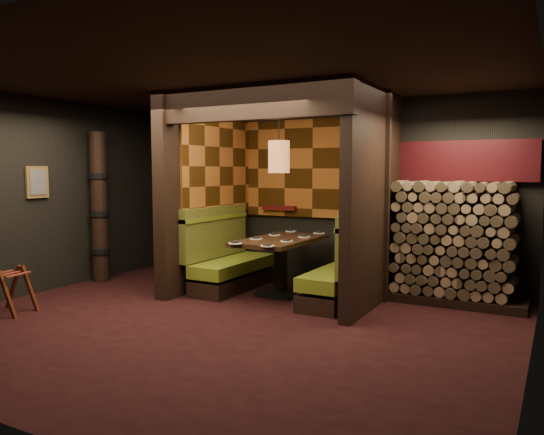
% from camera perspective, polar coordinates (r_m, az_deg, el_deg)
% --- Properties ---
extents(floor, '(6.50, 5.50, 0.02)m').
position_cam_1_polar(floor, '(6.33, -5.77, -11.44)').
color(floor, black).
rests_on(floor, ground).
extents(ceiling, '(6.50, 5.50, 0.02)m').
position_cam_1_polar(ceiling, '(6.17, -6.02, 15.06)').
color(ceiling, black).
rests_on(ceiling, ground).
extents(wall_back, '(6.50, 0.02, 2.85)m').
position_cam_1_polar(wall_back, '(8.50, 4.73, 2.61)').
color(wall_back, black).
rests_on(wall_back, ground).
extents(wall_left, '(0.02, 5.50, 2.85)m').
position_cam_1_polar(wall_left, '(8.37, -24.61, 2.13)').
color(wall_left, black).
rests_on(wall_left, ground).
extents(wall_right, '(0.02, 5.50, 2.85)m').
position_cam_1_polar(wall_right, '(5.02, 26.48, 0.39)').
color(wall_right, black).
rests_on(wall_right, ground).
extents(partition_left, '(0.20, 2.20, 2.85)m').
position_cam_1_polar(partition_left, '(8.21, -7.12, 2.50)').
color(partition_left, black).
rests_on(partition_left, floor).
extents(partition_right, '(0.15, 2.10, 2.85)m').
position_cam_1_polar(partition_right, '(7.04, 10.91, 2.03)').
color(partition_right, black).
rests_on(partition_right, floor).
extents(header_beam, '(2.85, 0.18, 0.44)m').
position_cam_1_polar(header_beam, '(6.73, -2.70, 12.26)').
color(header_beam, black).
rests_on(header_beam, partition_left).
extents(tapa_back_panel, '(2.40, 0.06, 1.55)m').
position_cam_1_polar(tapa_back_panel, '(8.45, 4.46, 5.28)').
color(tapa_back_panel, '#A15820').
rests_on(tapa_back_panel, wall_back).
extents(tapa_side_panel, '(0.04, 1.85, 1.45)m').
position_cam_1_polar(tapa_side_panel, '(8.27, -5.77, 5.48)').
color(tapa_side_panel, '#A15820').
rests_on(tapa_side_panel, partition_left).
extents(lacquer_shelf, '(0.60, 0.12, 0.07)m').
position_cam_1_polar(lacquer_shelf, '(8.67, 0.80, 1.06)').
color(lacquer_shelf, '#551010').
rests_on(lacquer_shelf, wall_back).
extents(booth_bench_left, '(0.68, 1.60, 1.14)m').
position_cam_1_polar(booth_bench_left, '(8.10, -4.80, -4.81)').
color(booth_bench_left, black).
rests_on(booth_bench_left, floor).
extents(booth_bench_right, '(0.68, 1.60, 1.14)m').
position_cam_1_polar(booth_bench_right, '(7.24, 7.86, -6.02)').
color(booth_bench_right, black).
rests_on(booth_bench_right, floor).
extents(dining_table, '(0.86, 1.57, 0.82)m').
position_cam_1_polar(dining_table, '(7.60, 0.91, -4.01)').
color(dining_table, black).
rests_on(dining_table, floor).
extents(place_settings, '(0.68, 1.79, 0.03)m').
position_cam_1_polar(place_settings, '(7.57, 0.92, -2.16)').
color(place_settings, white).
rests_on(place_settings, dining_table).
extents(pendant_lamp, '(0.30, 0.30, 1.10)m').
position_cam_1_polar(pendant_lamp, '(7.47, 0.75, 6.56)').
color(pendant_lamp, '#A96233').
rests_on(pendant_lamp, ceiling).
extents(framed_picture, '(0.05, 0.36, 0.46)m').
position_cam_1_polar(framed_picture, '(8.39, -23.93, 3.50)').
color(framed_picture, brown).
rests_on(framed_picture, wall_left).
extents(luggage_rack, '(0.62, 0.47, 0.61)m').
position_cam_1_polar(luggage_rack, '(7.48, -26.34, -6.89)').
color(luggage_rack, '#411709').
rests_on(luggage_rack, floor).
extents(totem_column, '(0.31, 0.31, 2.40)m').
position_cam_1_polar(totem_column, '(8.93, -18.08, 0.96)').
color(totem_column, black).
rests_on(totem_column, floor).
extents(firewood_stack, '(1.73, 0.70, 1.64)m').
position_cam_1_polar(firewood_stack, '(7.50, 19.55, -2.64)').
color(firewood_stack, black).
rests_on(firewood_stack, floor).
extents(mosaic_header, '(1.83, 0.10, 0.56)m').
position_cam_1_polar(mosaic_header, '(7.77, 20.19, 5.73)').
color(mosaic_header, maroon).
rests_on(mosaic_header, wall_back).
extents(bay_front_post, '(0.08, 0.08, 2.85)m').
position_cam_1_polar(bay_front_post, '(7.27, 12.22, 2.10)').
color(bay_front_post, black).
rests_on(bay_front_post, floor).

